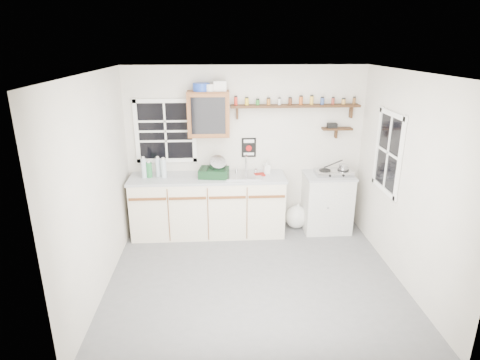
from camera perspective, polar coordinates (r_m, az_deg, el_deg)
name	(u,v)px	position (r m, az deg, el deg)	size (l,w,h in m)	color
room	(255,184)	(4.64, 2.18, -0.58)	(3.64, 3.24, 2.54)	#5A5A5D
main_cabinet	(208,205)	(6.12, -4.53, -3.57)	(2.31, 0.63, 0.92)	beige
right_cabinet	(327,202)	(6.37, 12.24, -3.09)	(0.73, 0.57, 0.91)	#B8B9B2
sink	(244,175)	(5.97, 0.51, 0.72)	(0.52, 0.44, 0.29)	#B0AFB4
upper_cabinet	(209,114)	(5.88, -4.50, 9.35)	(0.60, 0.32, 0.65)	brown
upper_cabinet_clutter	(208,87)	(5.83, -4.51, 13.08)	(0.47, 0.24, 0.14)	#1A3CAB
spice_shelf	(295,105)	(6.04, 7.83, 10.49)	(1.91, 0.18, 0.34)	black
secondary_shelf	(335,128)	(6.26, 13.43, 7.18)	(0.45, 0.16, 0.24)	black
warning_sign	(249,147)	(6.15, 1.26, 4.64)	(0.22, 0.02, 0.30)	black
window_back	(165,131)	(6.12, -10.55, 6.84)	(0.93, 0.03, 0.98)	black
window_right	(389,153)	(5.55, 20.37, 3.66)	(0.03, 0.78, 1.08)	black
water_bottles	(154,168)	(6.01, -12.15, 1.65)	(0.36, 0.14, 0.32)	#B0C3CE
dish_rack	(215,170)	(5.91, -3.57, 1.42)	(0.47, 0.37, 0.32)	black
soap_bottle	(267,167)	(6.07, 3.80, 1.88)	(0.09, 0.10, 0.21)	silver
rag	(259,174)	(6.00, 2.78, 0.79)	(0.15, 0.13, 0.02)	maroon
hotplate	(334,172)	(6.21, 13.21, 1.07)	(0.56, 0.30, 0.08)	#B0AFB4
saucepan	(343,167)	(6.23, 14.42, 1.78)	(0.35, 0.17, 0.15)	#B0AFB4
trash_bag	(296,217)	(6.44, 8.02, -5.18)	(0.38, 0.35, 0.44)	white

